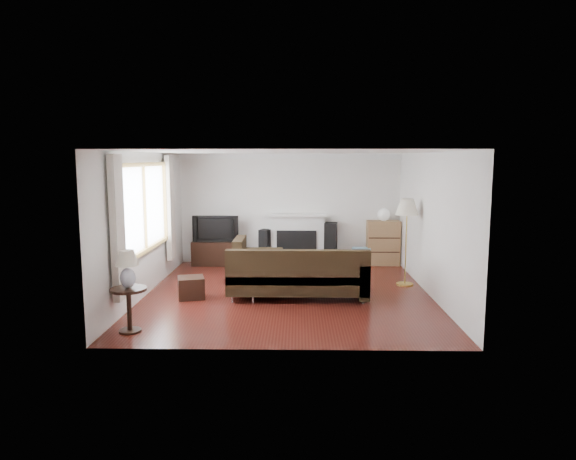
{
  "coord_description": "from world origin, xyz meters",
  "views": [
    {
      "loc": [
        0.18,
        -8.93,
        2.38
      ],
      "look_at": [
        0.0,
        0.3,
        1.1
      ],
      "focal_mm": 32.0,
      "sensor_mm": 36.0,
      "label": 1
    }
  ],
  "objects_px": {
    "tv_stand": "(217,253)",
    "sectional_sofa": "(298,274)",
    "coffee_table": "(309,266)",
    "side_table": "(129,310)",
    "floor_lamp": "(406,242)",
    "bookshelf": "(383,243)"
  },
  "relations": [
    {
      "from": "sectional_sofa",
      "to": "side_table",
      "type": "relative_size",
      "value": 4.15
    },
    {
      "from": "tv_stand",
      "to": "sectional_sofa",
      "type": "bearing_deg",
      "value": -56.23
    },
    {
      "from": "sectional_sofa",
      "to": "side_table",
      "type": "height_order",
      "value": "sectional_sofa"
    },
    {
      "from": "tv_stand",
      "to": "coffee_table",
      "type": "bearing_deg",
      "value": -30.82
    },
    {
      "from": "coffee_table",
      "to": "side_table",
      "type": "relative_size",
      "value": 1.97
    },
    {
      "from": "coffee_table",
      "to": "side_table",
      "type": "distance_m",
      "value": 4.22
    },
    {
      "from": "floor_lamp",
      "to": "side_table",
      "type": "relative_size",
      "value": 2.64
    },
    {
      "from": "side_table",
      "to": "sectional_sofa",
      "type": "bearing_deg",
      "value": 38.25
    },
    {
      "from": "sectional_sofa",
      "to": "coffee_table",
      "type": "xyz_separation_m",
      "value": [
        0.22,
        1.52,
        -0.18
      ]
    },
    {
      "from": "bookshelf",
      "to": "side_table",
      "type": "bearing_deg",
      "value": -132.52
    },
    {
      "from": "coffee_table",
      "to": "sectional_sofa",
      "type": "bearing_deg",
      "value": -87.41
    },
    {
      "from": "tv_stand",
      "to": "sectional_sofa",
      "type": "relative_size",
      "value": 0.42
    },
    {
      "from": "tv_stand",
      "to": "floor_lamp",
      "type": "distance_m",
      "value": 4.33
    },
    {
      "from": "bookshelf",
      "to": "tv_stand",
      "type": "bearing_deg",
      "value": -179.19
    },
    {
      "from": "bookshelf",
      "to": "floor_lamp",
      "type": "relative_size",
      "value": 0.61
    },
    {
      "from": "sectional_sofa",
      "to": "floor_lamp",
      "type": "bearing_deg",
      "value": 24.29
    },
    {
      "from": "sectional_sofa",
      "to": "floor_lamp",
      "type": "distance_m",
      "value": 2.28
    },
    {
      "from": "sectional_sofa",
      "to": "floor_lamp",
      "type": "xyz_separation_m",
      "value": [
        2.04,
        0.92,
        0.41
      ]
    },
    {
      "from": "tv_stand",
      "to": "bookshelf",
      "type": "bearing_deg",
      "value": 0.81
    },
    {
      "from": "coffee_table",
      "to": "side_table",
      "type": "xyz_separation_m",
      "value": [
        -2.55,
        -3.36,
        0.07
      ]
    },
    {
      "from": "bookshelf",
      "to": "coffee_table",
      "type": "relative_size",
      "value": 0.82
    },
    {
      "from": "coffee_table",
      "to": "floor_lamp",
      "type": "distance_m",
      "value": 2.0
    }
  ]
}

